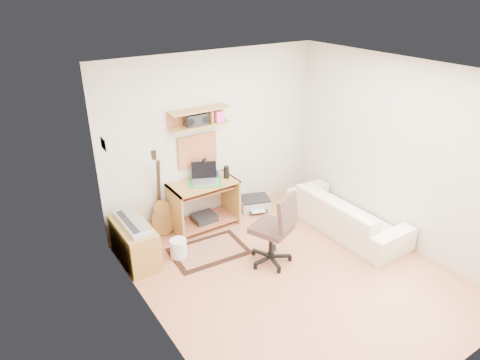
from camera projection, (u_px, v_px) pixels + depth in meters
floor at (294, 276)px, 5.58m from camera, size 3.60×4.00×0.01m
ceiling at (308, 73)px, 4.47m from camera, size 3.60×4.00×0.01m
back_wall at (214, 138)px, 6.53m from camera, size 3.60×0.01×2.60m
left_wall at (157, 231)px, 4.12m from camera, size 0.01×4.00×2.60m
right_wall at (400, 154)px, 5.92m from camera, size 0.01×4.00×2.60m
wall_shelf at (199, 118)px, 6.12m from camera, size 0.90×0.25×0.26m
cork_board at (197, 150)px, 6.42m from camera, size 0.64×0.03×0.49m
wall_photo at (104, 144)px, 5.08m from camera, size 0.02×0.20×0.15m
desk at (204, 205)px, 6.53m from camera, size 1.00×0.55×0.75m
laptop at (205, 174)px, 6.31m from camera, size 0.49×0.49×0.28m
speaker at (226, 172)px, 6.49m from camera, size 0.09×0.09×0.19m
desk_lamp at (206, 167)px, 6.48m from camera, size 0.11×0.11×0.33m
pencil_cup at (217, 173)px, 6.58m from camera, size 0.06×0.06×0.09m
boombox at (196, 120)px, 6.09m from camera, size 0.32×0.15×0.17m
rug at (209, 251)px, 6.07m from camera, size 1.10×0.77×0.01m
task_chair at (271, 228)px, 5.63m from camera, size 0.71×0.71×1.05m
cabinet at (134, 243)px, 5.78m from camera, size 0.40×0.90×0.55m
music_keyboard at (132, 223)px, 5.65m from camera, size 0.24×0.77×0.07m
guitar at (161, 195)px, 6.20m from camera, size 0.38×0.26×1.32m
waste_basket at (179, 249)px, 5.89m from camera, size 0.27×0.27×0.27m
printer at (255, 203)px, 7.18m from camera, size 0.58×0.51×0.18m
sofa at (347, 208)px, 6.44m from camera, size 0.57×1.95×0.76m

